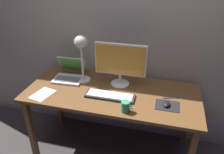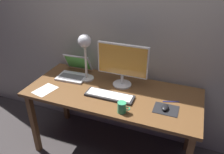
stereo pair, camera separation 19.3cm
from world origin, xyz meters
The scene contains 12 objects.
ground_plane centered at (0.00, 0.00, 0.00)m, with size 4.80×4.80×0.00m, color #383333.
back_wall centered at (0.00, 0.40, 1.30)m, with size 4.80×0.06×2.60m, color #9E998E.
desk centered at (0.00, 0.00, 0.66)m, with size 1.60×0.70×0.74m.
monitor centered at (0.04, 0.14, 0.98)m, with size 0.48×0.18×0.42m.
keyboard_main centered at (0.01, -0.09, 0.75)m, with size 0.44×0.14×0.03m.
laptop centered at (-0.49, 0.16, 0.80)m, with size 0.31×0.32×0.20m.
desk_lamp centered at (-0.33, 0.13, 1.08)m, with size 0.14×0.14×0.47m.
mousepad centered at (0.51, -0.10, 0.74)m, with size 0.20×0.16×0.00m, color black.
mouse centered at (0.50, -0.10, 0.76)m, with size 0.06×0.10×0.03m, color black.
coffee_mug centered at (0.18, -0.26, 0.79)m, with size 0.11×0.07×0.09m.
paper_sheet_near_mouse centered at (-0.60, -0.21, 0.74)m, with size 0.15×0.21×0.00m, color white.
pen centered at (0.53, 0.02, 0.74)m, with size 0.01×0.01×0.14m, color #2633A5.
Camera 2 is at (0.63, -1.64, 1.85)m, focal length 35.75 mm.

